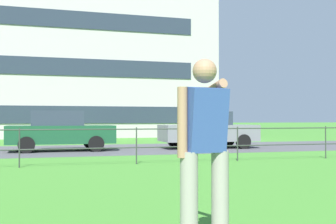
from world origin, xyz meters
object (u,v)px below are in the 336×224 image
car_grey_far_right (207,130)px  apartment_building_background (25,50)px  person_thrower (204,149)px  car_dark_green_far_left (60,131)px

car_grey_far_right → apartment_building_background: (-7.80, 15.90, 5.46)m
person_thrower → apartment_building_background: size_ratio=0.07×
person_thrower → apartment_building_background: (-2.39, 29.28, 5.29)m
person_thrower → apartment_building_background: apartment_building_background is taller
car_dark_green_far_left → person_thrower: bearing=-87.3°
car_dark_green_far_left → apartment_building_background: 16.81m
person_thrower → car_grey_far_right: 14.44m
car_dark_green_far_left → apartment_building_background: apartment_building_background is taller
car_grey_far_right → apartment_building_background: bearing=116.1°
apartment_building_background → person_thrower: bearing=-85.3°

